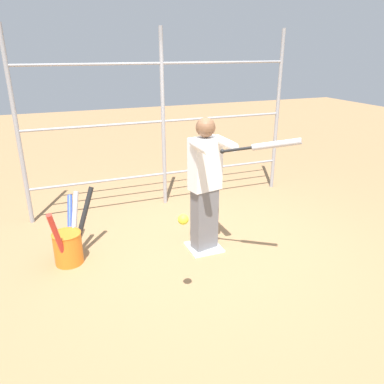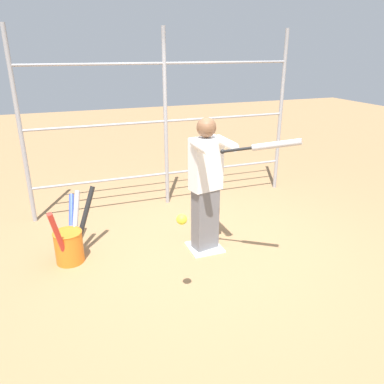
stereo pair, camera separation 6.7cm
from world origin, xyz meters
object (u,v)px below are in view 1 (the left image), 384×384
(bat_bucket, at_px, (69,243))
(baseball_bat_swinging, at_px, (269,145))
(batter, at_px, (205,182))
(softball_in_flight, at_px, (183,219))

(bat_bucket, bearing_deg, baseball_bat_swinging, 151.97)
(batter, xyz_separation_m, baseball_bat_swinging, (-0.36, 0.73, 0.58))
(batter, xyz_separation_m, bat_bucket, (1.58, -0.30, -0.65))
(batter, relative_size, baseball_bat_swinging, 2.59)
(softball_in_flight, bearing_deg, baseball_bat_swinging, -165.01)
(baseball_bat_swinging, distance_m, softball_in_flight, 1.16)
(softball_in_flight, bearing_deg, bat_bucket, -54.17)
(batter, xyz_separation_m, softball_in_flight, (0.65, 1.00, 0.07))
(baseball_bat_swinging, height_order, bat_bucket, baseball_bat_swinging)
(baseball_bat_swinging, bearing_deg, softball_in_flight, 14.99)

